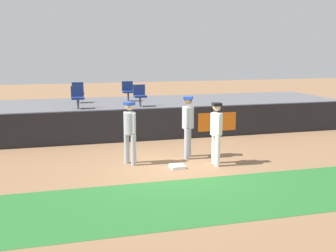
% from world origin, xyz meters
% --- Properties ---
extents(ground_plane, '(60.00, 60.00, 0.00)m').
position_xyz_m(ground_plane, '(0.00, 0.00, 0.00)').
color(ground_plane, '#846042').
extents(grass_foreground_strip, '(18.00, 2.80, 0.01)m').
position_xyz_m(grass_foreground_strip, '(0.00, -2.51, 0.00)').
color(grass_foreground_strip, '#26662B').
rests_on(grass_foreground_strip, ground_plane).
extents(first_base, '(0.40, 0.40, 0.08)m').
position_xyz_m(first_base, '(0.12, -0.07, 0.04)').
color(first_base, white).
rests_on(first_base, ground_plane).
extents(player_fielder_home, '(0.36, 0.55, 1.77)m').
position_xyz_m(player_fielder_home, '(1.27, -0.05, 1.02)').
color(player_fielder_home, white).
rests_on(player_fielder_home, ground_plane).
extents(player_runner_visitor, '(0.46, 0.46, 1.79)m').
position_xyz_m(player_runner_visitor, '(-1.07, 0.64, 1.03)').
color(player_runner_visitor, '#9EA3AD').
rests_on(player_runner_visitor, ground_plane).
extents(player_coach_visitor, '(0.48, 0.48, 1.86)m').
position_xyz_m(player_coach_visitor, '(0.73, 0.88, 1.08)').
color(player_coach_visitor, '#9EA3AD').
rests_on(player_coach_visitor, ground_plane).
extents(field_wall, '(18.00, 0.26, 1.15)m').
position_xyz_m(field_wall, '(0.01, 3.60, 0.57)').
color(field_wall, black).
rests_on(field_wall, ground_plane).
extents(bleacher_platform, '(18.00, 4.80, 1.04)m').
position_xyz_m(bleacher_platform, '(0.00, 6.17, 0.52)').
color(bleacher_platform, '#59595E').
rests_on(bleacher_platform, ground_plane).
extents(seat_back_left, '(0.48, 0.44, 0.84)m').
position_xyz_m(seat_back_left, '(-2.15, 6.84, 1.52)').
color(seat_back_left, '#4C4C51').
rests_on(seat_back_left, bleacher_platform).
extents(seat_front_left, '(0.47, 0.44, 0.84)m').
position_xyz_m(seat_front_left, '(-2.26, 5.04, 1.52)').
color(seat_front_left, '#4C4C51').
rests_on(seat_front_left, bleacher_platform).
extents(seat_back_center, '(0.47, 0.44, 0.84)m').
position_xyz_m(seat_back_center, '(-0.05, 6.84, 1.52)').
color(seat_back_center, '#4C4C51').
rests_on(seat_back_center, bleacher_platform).
extents(seat_front_center, '(0.47, 0.44, 0.84)m').
position_xyz_m(seat_front_center, '(0.10, 5.04, 1.52)').
color(seat_front_center, '#4C4C51').
rests_on(seat_front_center, bleacher_platform).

